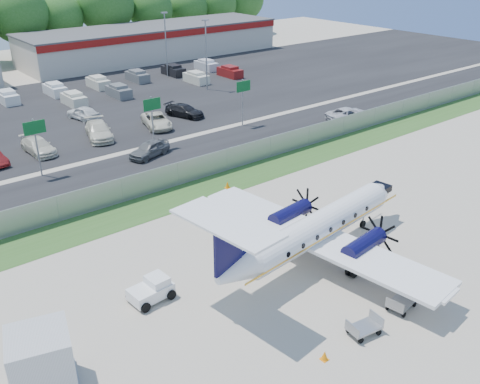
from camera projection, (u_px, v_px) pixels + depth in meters
ground at (299, 256)px, 33.78m from camera, size 170.00×170.00×0.00m
grass_verge at (193, 193)px, 42.25m from camera, size 170.00×4.00×0.02m
access_road at (148, 167)px, 47.19m from camera, size 170.00×8.00×0.02m
parking_lot at (57, 113)px, 62.01m from camera, size 170.00×32.00×0.02m
perimeter_fence at (178, 174)px, 43.24m from camera, size 120.00×0.06×1.99m
building_east at (154, 41)px, 91.16m from camera, size 44.40×12.40×5.24m
sign_left at (36, 135)px, 43.88m from camera, size 1.80×0.26×5.00m
sign_mid at (152, 111)px, 50.12m from camera, size 1.80×0.26×5.00m
sign_right at (243, 93)px, 56.35m from camera, size 1.80×0.26×5.00m
light_pole_ne at (206, 50)px, 69.72m from camera, size 0.90×0.35×9.09m
light_pole_se at (166, 40)px, 76.78m from camera, size 0.90×0.35×9.09m
aircraft at (316, 228)px, 32.74m from camera, size 17.79×17.50×5.46m
pushback_tug at (152, 289)px, 29.52m from camera, size 2.45×1.83×1.27m
baggage_cart_near at (364, 327)px, 26.93m from camera, size 1.83×1.26×0.89m
baggage_cart_far at (402, 302)px, 28.82m from camera, size 1.90×1.32×0.92m
service_container at (42, 366)px, 23.05m from camera, size 3.43×3.43×3.09m
cone_port_wing at (325, 356)px, 25.32m from camera, size 0.36×0.36×0.51m
cone_starboard_wing at (227, 185)px, 43.04m from camera, size 0.40×0.40×0.57m
road_car_mid at (150, 156)px, 49.54m from camera, size 4.61×2.98×1.46m
road_car_east at (349, 121)px, 59.33m from camera, size 5.78×3.51×1.50m
parked_car_b at (39, 153)px, 50.26m from camera, size 2.22×4.99×1.42m
parked_car_c at (100, 138)px, 54.11m from camera, size 3.76×6.00×1.62m
parked_car_d at (157, 127)px, 57.33m from camera, size 3.71×5.67×1.45m
parked_car_e at (185, 117)px, 60.78m from camera, size 3.40×5.16×1.39m
parked_car_g at (84, 119)px, 59.84m from camera, size 2.68×4.75×1.52m
far_parking_rows at (41, 104)px, 65.55m from camera, size 56.00×10.00×1.60m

